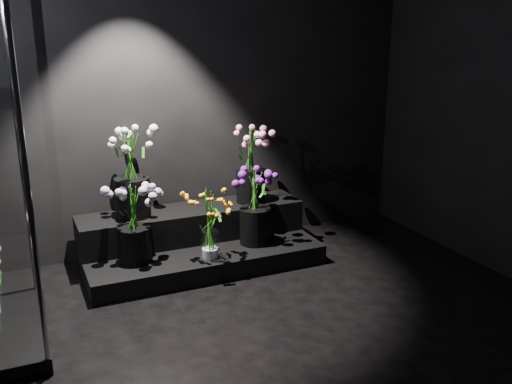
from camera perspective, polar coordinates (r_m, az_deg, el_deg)
floor at (r=3.57m, az=4.51°, el=-15.92°), size 4.00×4.00×0.00m
wall_back at (r=4.88m, az=-6.46°, el=10.44°), size 4.00×0.00×4.00m
display_riser at (r=4.79m, az=-5.91°, el=-4.81°), size 1.89×0.84×0.42m
bouquet_orange_bells at (r=4.38m, az=-4.66°, el=-3.23°), size 0.27×0.27×0.54m
bouquet_lilac at (r=4.37m, az=-12.16°, el=-2.63°), size 0.50×0.50×0.60m
bouquet_purple at (r=4.64m, az=-0.09°, el=-1.30°), size 0.32×0.32×0.62m
bouquet_cream_roses at (r=4.58m, az=-12.42°, el=2.41°), size 0.47×0.47×0.72m
bouquet_pink_roses at (r=4.86m, az=-0.54°, el=3.02°), size 0.43×0.43×0.64m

